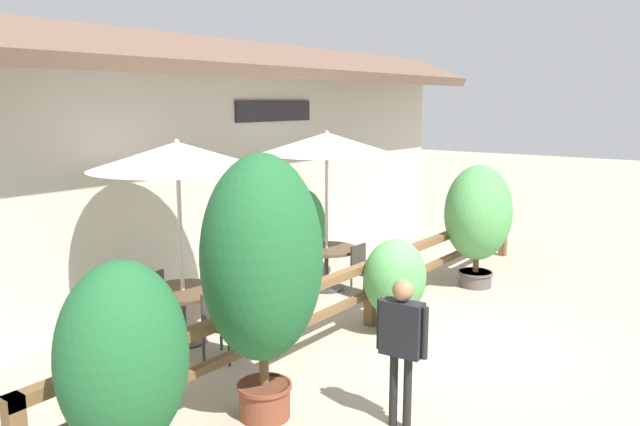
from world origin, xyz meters
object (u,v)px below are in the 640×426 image
object	(u,v)px
chair_middle_wallside	(295,255)
pedestrian	(402,334)
patio_umbrella_near	(177,156)
dining_table_near	(183,300)
potted_plant_tall_tropical	(302,229)
potted_plant_small_flowering	(262,264)
patio_umbrella_middle	(327,143)
dining_table_middle	(326,256)
potted_plant_entrance_palm	(478,215)
chair_middle_streetside	(364,268)
chair_near_wallside	(147,297)
chair_near_streetside	(220,321)
potted_plant_corner_fern	(123,362)
potted_plant_broad_leaf	(395,281)

from	to	relation	value
chair_middle_wallside	pedestrian	size ratio (longest dim) A/B	0.56
patio_umbrella_near	dining_table_near	xyz separation A→B (m)	(-0.00, 0.00, -1.91)
potted_plant_tall_tropical	pedestrian	bearing A→B (deg)	-131.65
potted_plant_small_flowering	patio_umbrella_middle	bearing A→B (deg)	28.27
dining_table_middle	potted_plant_entrance_palm	bearing A→B (deg)	-49.29
chair_middle_streetside	pedestrian	world-z (taller)	pedestrian
dining_table_near	chair_middle_wallside	size ratio (longest dim) A/B	1.25
dining_table_middle	chair_middle_wallside	xyz separation A→B (m)	(0.05, 0.73, -0.11)
chair_near_wallside	chair_near_streetside	bearing A→B (deg)	81.13
chair_near_streetside	potted_plant_entrance_palm	bearing A→B (deg)	-26.52
chair_near_streetside	chair_middle_wallside	distance (m)	3.46
potted_plant_small_flowering	potted_plant_corner_fern	bearing A→B (deg)	-179.02
potted_plant_broad_leaf	potted_plant_corner_fern	bearing A→B (deg)	-177.73
chair_middle_streetside	potted_plant_tall_tropical	xyz separation A→B (m)	(0.48, 1.69, 0.37)
patio_umbrella_near	dining_table_near	world-z (taller)	patio_umbrella_near
potted_plant_small_flowering	pedestrian	world-z (taller)	potted_plant_small_flowering
patio_umbrella_near	chair_near_wallside	distance (m)	2.15
chair_middle_wallside	potted_plant_tall_tropical	xyz separation A→B (m)	(0.49, 0.23, 0.37)
dining_table_middle	patio_umbrella_near	bearing A→B (deg)	178.13
dining_table_middle	potted_plant_corner_fern	distance (m)	5.98
patio_umbrella_near	chair_middle_wallside	bearing A→B (deg)	11.51
patio_umbrella_middle	chair_near_wallside	bearing A→B (deg)	164.47
dining_table_near	potted_plant_small_flowering	size ratio (longest dim) A/B	0.39
potted_plant_small_flowering	potted_plant_broad_leaf	distance (m)	2.98
patio_umbrella_near	potted_plant_entrance_palm	size ratio (longest dim) A/B	1.28
chair_middle_streetside	chair_middle_wallside	world-z (taller)	same
potted_plant_tall_tropical	potted_plant_corner_fern	bearing A→B (deg)	-153.08
chair_near_streetside	potted_plant_tall_tropical	bearing A→B (deg)	12.60
potted_plant_corner_fern	pedestrian	xyz separation A→B (m)	(2.29, -1.18, -0.20)
patio_umbrella_near	potted_plant_tall_tropical	world-z (taller)	patio_umbrella_near
chair_middle_wallside	potted_plant_tall_tropical	size ratio (longest dim) A/B	0.53
dining_table_near	potted_plant_tall_tropical	world-z (taller)	potted_plant_tall_tropical
chair_middle_wallside	potted_plant_entrance_palm	xyz separation A→B (m)	(1.65, -2.70, 0.78)
chair_near_wallside	pedestrian	xyz separation A→B (m)	(-0.20, -4.16, 0.49)
chair_middle_wallside	potted_plant_broad_leaf	bearing A→B (deg)	53.59
dining_table_near	chair_near_wallside	world-z (taller)	chair_near_wallside
dining_table_middle	chair_middle_streetside	xyz separation A→B (m)	(0.06, -0.73, -0.11)
patio_umbrella_near	chair_near_streetside	world-z (taller)	patio_umbrella_near
potted_plant_tall_tropical	chair_near_streetside	bearing A→B (deg)	-156.18
chair_near_wallside	chair_middle_wallside	world-z (taller)	same
patio_umbrella_near	potted_plant_small_flowering	size ratio (longest dim) A/B	1.00
patio_umbrella_middle	chair_middle_streetside	world-z (taller)	patio_umbrella_middle
chair_near_streetside	potted_plant_entrance_palm	distance (m)	5.05
dining_table_near	potted_plant_corner_fern	world-z (taller)	potted_plant_corner_fern
potted_plant_tall_tropical	potted_plant_small_flowering	bearing A→B (deg)	-145.41
chair_near_wallside	dining_table_middle	size ratio (longest dim) A/B	0.80
chair_middle_streetside	potted_plant_corner_fern	distance (m)	5.83
potted_plant_small_flowering	potted_plant_tall_tropical	bearing A→B (deg)	34.59
chair_middle_streetside	pedestrian	size ratio (longest dim) A/B	0.56
dining_table_near	dining_table_middle	bearing A→B (deg)	-1.87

